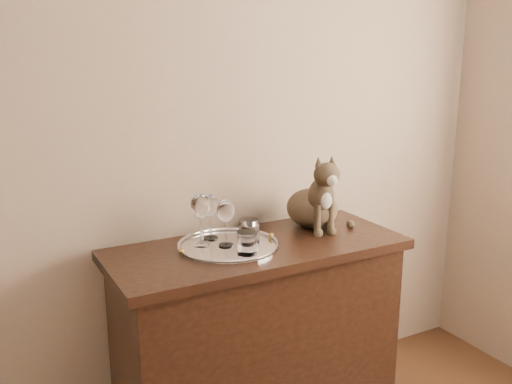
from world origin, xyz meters
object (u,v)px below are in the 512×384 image
wine_glass_d (226,223)px  cat (312,190)px  sideboard (257,341)px  wine_glass_b (210,217)px  wine_glass_a (201,219)px  tumbler_c (249,230)px  tumbler_a (249,235)px  tumbler_b (247,243)px  tray (228,246)px

wine_glass_d → cat: 0.46m
sideboard → wine_glass_b: (-0.14, 0.14, 0.53)m
sideboard → wine_glass_a: (-0.20, 0.09, 0.54)m
wine_glass_a → cat: 0.53m
sideboard → cat: cat is taller
sideboard → wine_glass_d: bearing=167.2°
cat → tumbler_c: bearing=-163.9°
wine_glass_b → tumbler_a: 0.19m
wine_glass_d → tumbler_c: (0.11, 0.02, -0.05)m
tumbler_b → tumbler_c: size_ratio=1.00×
wine_glass_a → wine_glass_b: 0.08m
wine_glass_b → tumbler_b: bearing=-78.0°
tumbler_b → cat: size_ratio=0.26×
tray → tumbler_b: (0.02, -0.12, 0.05)m
sideboard → wine_glass_b: 0.56m
wine_glass_b → cat: bearing=-4.8°
sideboard → wine_glass_b: wine_glass_b is taller
cat → tumbler_a: bearing=-154.9°
wine_glass_d → tumbler_b: bearing=-75.4°
wine_glass_b → tumbler_c: bearing=-34.2°
wine_glass_b → cat: 0.47m
sideboard → tray: bearing=167.4°
wine_glass_b → tumbler_c: size_ratio=2.17×
tray → wine_glass_b: (-0.03, 0.11, 0.10)m
tumbler_b → wine_glass_d: bearing=104.6°
tumbler_a → tumbler_c: 0.07m
tumbler_a → cat: 0.40m
wine_glass_a → tumbler_c: (0.19, -0.04, -0.06)m
wine_glass_b → sideboard: bearing=-43.7°
cat → wine_glass_a: bearing=-171.6°
wine_glass_a → tumbler_a: wine_glass_a is taller
tray → tumbler_a: (0.07, -0.04, 0.05)m
wine_glass_a → tumbler_a: 0.20m
tray → tumbler_b: 0.13m
wine_glass_b → wine_glass_d: bearing=-80.8°
tumbler_c → wine_glass_b: bearing=145.8°
sideboard → tumbler_a: 0.48m
sideboard → wine_glass_b: bearing=136.3°
tray → wine_glass_a: 0.15m
wine_glass_d → tumbler_b: wine_glass_d is taller
tumbler_c → tumbler_a: bearing=-116.5°
wine_glass_d → cat: bearing=8.7°
tumbler_a → tumbler_b: size_ratio=1.05×
tumbler_b → cat: cat is taller
tumbler_a → tumbler_c: size_ratio=1.05×
sideboard → wine_glass_d: (-0.13, 0.03, 0.53)m
wine_glass_d → tumbler_c: wine_glass_d is taller
wine_glass_b → tray: bearing=-76.5°
tray → wine_glass_a: (-0.09, 0.07, 0.11)m
tray → cat: cat is taller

